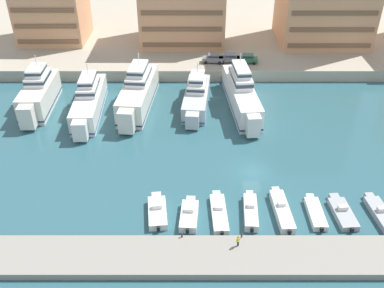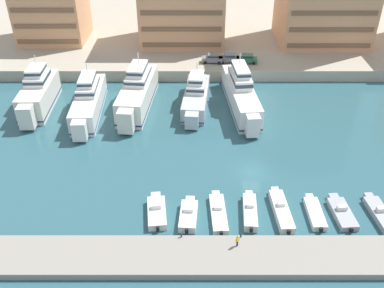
% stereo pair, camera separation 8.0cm
% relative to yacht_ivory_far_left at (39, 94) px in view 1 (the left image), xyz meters
% --- Properties ---
extents(ground_plane, '(400.00, 400.00, 0.00)m').
position_rel_yacht_ivory_far_left_xyz_m(ground_plane, '(34.52, -18.44, -2.69)').
color(ground_plane, '#2D5B66').
extents(quay_promenade, '(180.00, 70.00, 2.23)m').
position_rel_yacht_ivory_far_left_xyz_m(quay_promenade, '(34.52, 45.42, -1.58)').
color(quay_promenade, '#ADA38E').
rests_on(quay_promenade, ground).
extents(pier_dock, '(120.00, 5.48, 0.85)m').
position_rel_yacht_ivory_far_left_xyz_m(pier_dock, '(34.52, -33.85, -2.27)').
color(pier_dock, gray).
rests_on(pier_dock, ground).
extents(yacht_ivory_far_left, '(4.64, 15.76, 8.85)m').
position_rel_yacht_ivory_far_left_xyz_m(yacht_ivory_far_left, '(0.00, 0.00, 0.00)').
color(yacht_ivory_far_left, silver).
rests_on(yacht_ivory_far_left, ground).
extents(yacht_white_left, '(4.58, 18.75, 7.94)m').
position_rel_yacht_ivory_far_left_xyz_m(yacht_white_left, '(8.84, -1.69, -0.42)').
color(yacht_white_left, white).
rests_on(yacht_white_left, ground).
extents(yacht_ivory_mid_left, '(5.95, 19.74, 8.75)m').
position_rel_yacht_ivory_far_left_xyz_m(yacht_ivory_mid_left, '(16.84, 0.76, -0.05)').
color(yacht_ivory_mid_left, silver).
rests_on(yacht_ivory_mid_left, ground).
extents(yacht_silver_center_left, '(5.18, 16.53, 7.19)m').
position_rel_yacht_ivory_far_left_xyz_m(yacht_silver_center_left, '(26.90, 0.75, -0.75)').
color(yacht_silver_center_left, silver).
rests_on(yacht_silver_center_left, ground).
extents(yacht_white_center, '(5.45, 21.00, 8.74)m').
position_rel_yacht_ivory_far_left_xyz_m(yacht_white_center, '(34.59, 0.46, -0.10)').
color(yacht_white_center, white).
rests_on(yacht_white_center, ground).
extents(motorboat_white_far_left, '(2.71, 6.48, 1.50)m').
position_rel_yacht_ivory_far_left_xyz_m(motorboat_white_far_left, '(21.95, -26.85, -2.20)').
color(motorboat_white_far_left, white).
rests_on(motorboat_white_far_left, ground).
extents(motorboat_white_left, '(2.36, 6.03, 1.42)m').
position_rel_yacht_ivory_far_left_xyz_m(motorboat_white_left, '(25.80, -27.41, -2.19)').
color(motorboat_white_left, white).
rests_on(motorboat_white_left, ground).
extents(motorboat_white_mid_left, '(2.07, 7.56, 1.15)m').
position_rel_yacht_ivory_far_left_xyz_m(motorboat_white_mid_left, '(29.40, -26.89, -2.32)').
color(motorboat_white_mid_left, white).
rests_on(motorboat_white_mid_left, ground).
extents(motorboat_white_center_left, '(1.99, 6.85, 1.48)m').
position_rel_yacht_ivory_far_left_xyz_m(motorboat_white_center_left, '(33.23, -26.82, -2.16)').
color(motorboat_white_center_left, white).
rests_on(motorboat_white_center_left, ground).
extents(motorboat_white_center, '(2.09, 7.97, 1.49)m').
position_rel_yacht_ivory_far_left_xyz_m(motorboat_white_center, '(37.03, -26.64, -2.17)').
color(motorboat_white_center, white).
rests_on(motorboat_white_center, ground).
extents(motorboat_white_center_right, '(1.74, 6.34, 0.83)m').
position_rel_yacht_ivory_far_left_xyz_m(motorboat_white_center_right, '(41.06, -26.93, -2.31)').
color(motorboat_white_center_right, white).
rests_on(motorboat_white_center_right, ground).
extents(motorboat_grey_mid_right, '(2.50, 6.52, 1.35)m').
position_rel_yacht_ivory_far_left_xyz_m(motorboat_grey_mid_right, '(44.33, -26.93, -2.28)').
color(motorboat_grey_mid_right, '#9EA3A8').
rests_on(motorboat_grey_mid_right, ground).
extents(motorboat_grey_right, '(2.52, 7.56, 1.38)m').
position_rel_yacht_ivory_far_left_xyz_m(motorboat_grey_right, '(48.90, -27.37, -2.26)').
color(motorboat_grey_right, '#9EA3A8').
rests_on(motorboat_grey_right, ground).
extents(car_grey_far_left, '(4.24, 2.21, 1.80)m').
position_rel_yacht_ivory_far_left_xyz_m(car_grey_far_left, '(30.32, 14.52, 0.51)').
color(car_grey_far_left, slate).
rests_on(car_grey_far_left, quay_promenade).
extents(car_grey_left, '(4.11, 1.95, 1.80)m').
position_rel_yacht_ivory_far_left_xyz_m(car_grey_left, '(33.61, 14.72, 0.51)').
color(car_grey_left, slate).
rests_on(car_grey_left, quay_promenade).
extents(car_green_mid_left, '(4.23, 2.21, 1.80)m').
position_rel_yacht_ivory_far_left_xyz_m(car_green_mid_left, '(37.11, 14.38, 0.51)').
color(car_green_mid_left, '#2D6642').
rests_on(car_green_mid_left, quay_promenade).
extents(apartment_block_far_left, '(14.31, 12.73, 18.86)m').
position_rel_yacht_ivory_far_left_xyz_m(apartment_block_far_left, '(-4.26, 28.10, 8.04)').
color(apartment_block_far_left, tan).
rests_on(apartment_block_far_left, quay_promenade).
extents(apartment_block_left, '(18.10, 13.96, 18.91)m').
position_rel_yacht_ivory_far_left_xyz_m(apartment_block_left, '(24.09, 26.87, 8.05)').
color(apartment_block_left, tan).
rests_on(apartment_block_left, quay_promenade).
extents(pedestrian_near_edge, '(0.45, 0.45, 1.54)m').
position_rel_yacht_ivory_far_left_xyz_m(pedestrian_near_edge, '(31.14, -32.68, -0.93)').
color(pedestrian_near_edge, '#282D3D').
rests_on(pedestrian_near_edge, pier_dock).
extents(bollard_west, '(0.20, 0.20, 0.61)m').
position_rel_yacht_ivory_far_left_xyz_m(bollard_west, '(25.03, -31.36, -1.52)').
color(bollard_west, '#2D2D33').
rests_on(bollard_west, pier_dock).
extents(bollard_west_mid, '(0.20, 0.20, 0.61)m').
position_rel_yacht_ivory_far_left_xyz_m(bollard_west_mid, '(31.67, -31.36, -1.52)').
color(bollard_west_mid, '#2D2D33').
rests_on(bollard_west_mid, pier_dock).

